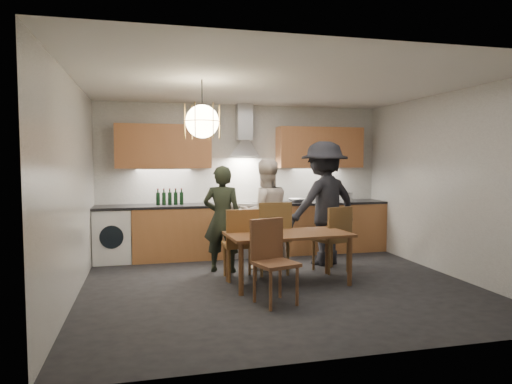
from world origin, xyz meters
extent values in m
plane|color=black|center=(0.00, 0.00, 0.00)|extent=(5.00, 5.00, 0.00)
cube|color=silver|center=(0.00, 2.25, 1.30)|extent=(5.00, 0.02, 2.60)
cube|color=silver|center=(0.00, -2.25, 1.30)|extent=(5.00, 0.02, 2.60)
cube|color=silver|center=(-2.50, 0.00, 1.30)|extent=(0.02, 4.50, 2.60)
cube|color=silver|center=(2.50, 0.00, 1.30)|extent=(0.02, 4.50, 2.60)
cube|color=white|center=(0.00, 0.00, 2.60)|extent=(5.00, 4.50, 0.02)
cube|color=#C8844D|center=(-1.18, 1.95, 0.43)|extent=(1.45, 0.60, 0.86)
cube|color=#C8844D|center=(1.48, 1.95, 0.43)|extent=(2.05, 0.60, 0.86)
cube|color=white|center=(-2.20, 1.95, 0.42)|extent=(0.58, 0.58, 0.85)
cube|color=black|center=(-1.48, 1.95, 0.88)|extent=(2.05, 0.62, 0.04)
cube|color=black|center=(1.48, 1.95, 0.88)|extent=(2.05, 0.62, 0.04)
cube|color=silver|center=(0.00, 1.95, 0.40)|extent=(0.90, 0.60, 0.80)
cube|color=black|center=(0.00, 1.66, 0.38)|extent=(0.78, 0.02, 0.42)
cube|color=slate|center=(0.00, 1.95, 0.84)|extent=(0.90, 0.60, 0.08)
cube|color=silver|center=(0.00, 1.69, 0.90)|extent=(0.90, 0.08, 0.04)
cube|color=#C9804D|center=(-1.38, 2.08, 1.86)|extent=(1.55, 0.35, 0.72)
cube|color=#C9804D|center=(1.38, 2.08, 1.86)|extent=(1.55, 0.35, 0.72)
cube|color=silver|center=(0.00, 2.12, 2.29)|extent=(0.26, 0.22, 0.62)
cylinder|color=black|center=(-1.00, -0.10, 2.35)|extent=(0.01, 0.01, 0.50)
sphere|color=#FFE0A5|center=(-1.00, -0.10, 2.10)|extent=(0.40, 0.40, 0.40)
torus|color=gold|center=(-1.00, -0.10, 2.10)|extent=(0.43, 0.43, 0.01)
cube|color=brown|center=(0.14, 0.04, 0.66)|extent=(1.65, 0.89, 0.04)
cylinder|color=brown|center=(-0.57, -0.33, 0.32)|extent=(0.06, 0.06, 0.64)
cylinder|color=brown|center=(-0.61, 0.33, 0.32)|extent=(0.06, 0.06, 0.64)
cylinder|color=brown|center=(0.89, -0.24, 0.32)|extent=(0.06, 0.06, 0.64)
cylinder|color=brown|center=(0.85, 0.42, 0.32)|extent=(0.06, 0.06, 0.64)
cube|color=brown|center=(-0.43, 0.44, 0.47)|extent=(0.45, 0.45, 0.04)
cube|color=brown|center=(-0.43, 0.24, 0.74)|extent=(0.44, 0.05, 0.49)
cylinder|color=brown|center=(-0.25, 0.62, 0.23)|extent=(0.04, 0.04, 0.45)
cylinder|color=brown|center=(-0.25, 0.26, 0.23)|extent=(0.04, 0.04, 0.45)
cylinder|color=brown|center=(-0.61, 0.63, 0.23)|extent=(0.04, 0.04, 0.45)
cylinder|color=brown|center=(-0.61, 0.27, 0.23)|extent=(0.04, 0.04, 0.45)
cube|color=brown|center=(0.07, 0.64, 0.51)|extent=(0.48, 0.48, 0.05)
cube|color=brown|center=(0.08, 0.43, 0.79)|extent=(0.47, 0.05, 0.52)
cylinder|color=brown|center=(0.26, 0.84, 0.24)|extent=(0.04, 0.04, 0.48)
cylinder|color=brown|center=(0.27, 0.46, 0.24)|extent=(0.04, 0.04, 0.48)
cylinder|color=brown|center=(-0.12, 0.83, 0.24)|extent=(0.04, 0.04, 0.48)
cylinder|color=brown|center=(-0.12, 0.45, 0.24)|extent=(0.04, 0.04, 0.48)
cube|color=brown|center=(0.96, 0.56, 0.47)|extent=(0.55, 0.55, 0.04)
cube|color=brown|center=(1.02, 0.37, 0.73)|extent=(0.43, 0.17, 0.48)
cylinder|color=brown|center=(1.07, 0.78, 0.22)|extent=(0.04, 0.04, 0.45)
cylinder|color=brown|center=(1.18, 0.44, 0.22)|extent=(0.04, 0.04, 0.45)
cylinder|color=brown|center=(0.74, 0.67, 0.22)|extent=(0.04, 0.04, 0.45)
cylinder|color=brown|center=(0.85, 0.33, 0.22)|extent=(0.04, 0.04, 0.45)
cube|color=brown|center=(-0.26, -0.74, 0.46)|extent=(0.54, 0.54, 0.04)
cube|color=brown|center=(-0.32, -0.56, 0.72)|extent=(0.43, 0.16, 0.47)
cylinder|color=brown|center=(-0.38, -0.96, 0.22)|extent=(0.04, 0.04, 0.44)
cylinder|color=brown|center=(-0.48, -0.63, 0.22)|extent=(0.04, 0.04, 0.44)
cylinder|color=brown|center=(-0.04, -0.86, 0.22)|extent=(0.04, 0.04, 0.44)
cylinder|color=brown|center=(-0.14, -0.53, 0.22)|extent=(0.04, 0.04, 0.44)
imported|color=black|center=(-0.59, 0.90, 0.78)|extent=(0.66, 0.54, 1.56)
imported|color=silver|center=(0.06, 0.94, 0.83)|extent=(0.83, 0.66, 1.65)
imported|color=black|center=(1.04, 1.02, 0.96)|extent=(1.40, 1.05, 1.93)
imported|color=silver|center=(0.88, 1.89, 0.93)|extent=(0.30, 0.30, 0.07)
cylinder|color=#B8B7BB|center=(1.86, 1.95, 0.97)|extent=(0.23, 0.23, 0.14)
camera|label=1|loc=(-1.68, -5.63, 1.63)|focal=32.00mm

